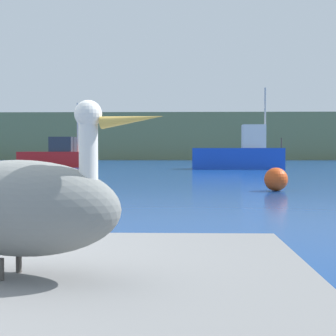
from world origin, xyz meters
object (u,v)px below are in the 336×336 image
Objects in this scene: pelican at (21,206)px; fishing_boat_blue at (240,155)px; fishing_boat_red at (58,156)px; mooring_buoy at (276,179)px.

pelican is 31.95m from fishing_boat_blue.
fishing_boat_blue is 14.12m from fishing_boat_red.
pelican is 1.75× the size of mooring_buoy.
fishing_boat_red reaches higher than mooring_buoy.
pelican is 36.54m from fishing_boat_red.
fishing_boat_red is at bearing 119.29° from mooring_buoy.
pelican is at bearing -105.92° from mooring_buoy.
mooring_buoy is at bearing 86.68° from pelican.
mooring_buoy is (12.50, -22.29, -0.47)m from fishing_boat_red.
fishing_boat_red is at bearing 166.71° from fishing_boat_blue.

